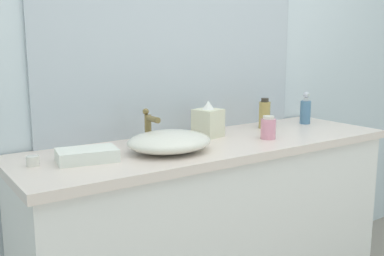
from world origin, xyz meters
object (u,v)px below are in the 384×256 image
object	(u,v)px
soap_dispenser	(305,110)
folded_hand_towel	(87,155)
perfume_bottle	(264,114)
tissue_box	(208,121)
lotion_bottle	(268,128)
candle_jar	(33,161)
sink_basin	(169,142)

from	to	relation	value
soap_dispenser	folded_hand_towel	distance (m)	1.30
perfume_bottle	soap_dispenser	bearing A→B (deg)	-5.72
tissue_box	folded_hand_towel	size ratio (longest dim) A/B	0.78
lotion_bottle	candle_jar	distance (m)	1.05
soap_dispenser	perfume_bottle	size ratio (longest dim) A/B	1.12
soap_dispenser	candle_jar	size ratio (longest dim) A/B	3.88
lotion_bottle	candle_jar	bearing A→B (deg)	172.88
soap_dispenser	folded_hand_towel	bearing A→B (deg)	-175.75
lotion_bottle	tissue_box	xyz separation A→B (m)	(-0.20, 0.20, 0.02)
candle_jar	perfume_bottle	bearing A→B (deg)	3.69
soap_dispenser	tissue_box	size ratio (longest dim) A/B	1.03
sink_basin	tissue_box	xyz separation A→B (m)	(0.31, 0.16, 0.03)
sink_basin	candle_jar	size ratio (longest dim) A/B	7.75
soap_dispenser	perfume_bottle	bearing A→B (deg)	174.28
perfume_bottle	tissue_box	xyz separation A→B (m)	(-0.37, -0.01, -0.00)
perfume_bottle	tissue_box	world-z (taller)	tissue_box
tissue_box	folded_hand_towel	bearing A→B (deg)	-169.97
folded_hand_towel	tissue_box	bearing A→B (deg)	10.03
soap_dispenser	lotion_bottle	bearing A→B (deg)	-158.24
soap_dispenser	lotion_bottle	xyz separation A→B (m)	(-0.45, -0.18, -0.02)
candle_jar	soap_dispenser	bearing A→B (deg)	1.92
soap_dispenser	folded_hand_towel	world-z (taller)	soap_dispenser
candle_jar	folded_hand_towel	xyz separation A→B (m)	(0.19, -0.05, 0.01)
perfume_bottle	folded_hand_towel	distance (m)	1.03
perfume_bottle	candle_jar	bearing A→B (deg)	-176.31
perfume_bottle	folded_hand_towel	xyz separation A→B (m)	(-1.02, -0.12, -0.05)
perfume_bottle	sink_basin	bearing A→B (deg)	-166.18
tissue_box	candle_jar	distance (m)	0.84
soap_dispenser	candle_jar	distance (m)	1.49
lotion_bottle	perfume_bottle	xyz separation A→B (m)	(0.17, 0.21, 0.02)
soap_dispenser	folded_hand_towel	size ratio (longest dim) A/B	0.80
soap_dispenser	lotion_bottle	distance (m)	0.49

